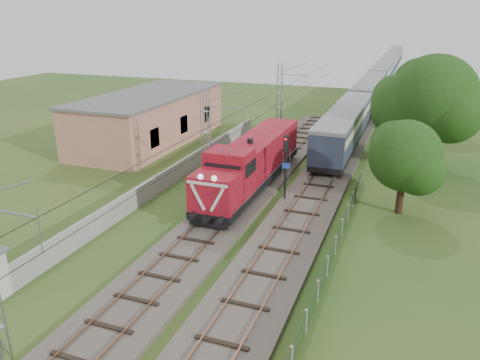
% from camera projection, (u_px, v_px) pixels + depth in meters
% --- Properties ---
extents(ground, '(140.00, 140.00, 0.00)m').
position_uv_depth(ground, '(166.00, 276.00, 24.88)').
color(ground, '#2C5620').
rests_on(ground, ground).
extents(track_main, '(4.20, 70.00, 0.45)m').
position_uv_depth(track_main, '(217.00, 221.00, 30.99)').
color(track_main, '#6B6054').
rests_on(track_main, ground).
extents(track_side, '(4.20, 80.00, 0.45)m').
position_uv_depth(track_side, '(328.00, 171.00, 40.81)').
color(track_side, '#6B6054').
rests_on(track_side, ground).
extents(catenary, '(3.31, 70.00, 8.00)m').
position_uv_depth(catenary, '(207.00, 142.00, 35.07)').
color(catenary, gray).
rests_on(catenary, ground).
extents(boundary_wall, '(0.25, 40.00, 1.50)m').
position_uv_depth(boundary_wall, '(167.00, 178.00, 37.35)').
color(boundary_wall, '#9E9E99').
rests_on(boundary_wall, ground).
extents(station_building, '(8.40, 20.40, 5.22)m').
position_uv_depth(station_building, '(150.00, 118.00, 50.10)').
color(station_building, tan).
rests_on(station_building, ground).
extents(fence, '(0.12, 32.00, 1.20)m').
position_uv_depth(fence, '(327.00, 266.00, 24.69)').
color(fence, black).
rests_on(fence, ground).
extents(locomotive, '(3.03, 17.33, 4.40)m').
position_uv_depth(locomotive, '(252.00, 162.00, 36.45)').
color(locomotive, black).
rests_on(locomotive, ground).
extents(coach_rake, '(3.04, 113.51, 3.51)m').
position_uv_depth(coach_rake, '(382.00, 73.00, 88.12)').
color(coach_rake, black).
rests_on(coach_rake, ground).
extents(signal_post, '(0.55, 0.44, 5.11)m').
position_uv_depth(signal_post, '(286.00, 157.00, 33.39)').
color(signal_post, black).
rests_on(signal_post, ground).
extents(tree_a, '(5.09, 4.85, 6.60)m').
position_uv_depth(tree_a, '(406.00, 157.00, 31.35)').
color(tree_a, '#392117').
rests_on(tree_a, ground).
extents(tree_b, '(7.75, 7.38, 10.04)m').
position_uv_depth(tree_b, '(435.00, 99.00, 40.19)').
color(tree_b, '#392117').
rests_on(tree_b, ground).
extents(tree_c, '(6.45, 6.14, 8.36)m').
position_uv_depth(tree_c, '(406.00, 108.00, 41.70)').
color(tree_c, '#392117').
rests_on(tree_c, ground).
extents(tree_d, '(6.42, 6.11, 8.32)m').
position_uv_depth(tree_d, '(440.00, 89.00, 52.57)').
color(tree_d, '#392117').
rests_on(tree_d, ground).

